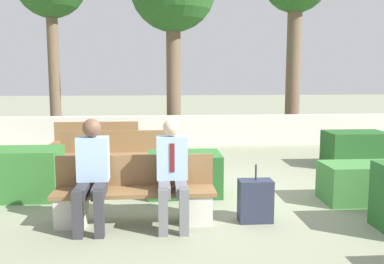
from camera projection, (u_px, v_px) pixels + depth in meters
The scene contains 11 objects.
ground_plane at pixel (218, 193), 6.71m from camera, with size 60.00×60.00×0.00m, color gray.
perimeter_wall at pixel (194, 131), 11.04m from camera, with size 11.83×0.30×0.78m.
bench_front at pixel (135, 197), 5.35m from camera, with size 2.01×0.48×0.82m.
bench_left_side at pixel (117, 160), 7.66m from camera, with size 2.03×0.48×0.82m.
bench_right_side at pixel (96, 147), 9.07m from camera, with size 1.79×0.49×0.82m.
person_seated_man at pixel (172, 168), 5.20m from camera, with size 0.38×0.64×1.31m.
person_seated_woman at pixel (92, 169), 5.12m from camera, with size 0.38×0.64×1.32m.
hedge_block_near_left at pixel (355, 149), 8.58m from camera, with size 1.17×0.75×0.70m.
hedge_block_near_right at pixel (371, 183), 6.23m from camera, with size 1.39×0.67×0.56m.
hedge_block_mid_left at pixel (184, 174), 6.61m from camera, with size 1.12×0.77×0.64m.
suitcase at pixel (255, 201), 5.38m from camera, with size 0.42×0.25×0.74m.
Camera 1 is at (-0.93, -6.46, 1.86)m, focal length 40.00 mm.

